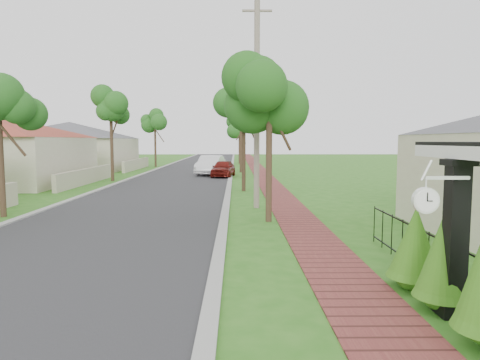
% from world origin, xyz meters
% --- Properties ---
extents(ground, '(160.00, 160.00, 0.00)m').
position_xyz_m(ground, '(0.00, 0.00, 0.00)').
color(ground, '#2B6A19').
rests_on(ground, ground).
extents(road, '(7.00, 120.00, 0.02)m').
position_xyz_m(road, '(-3.00, 20.00, 0.00)').
color(road, '#28282B').
rests_on(road, ground).
extents(kerb_right, '(0.30, 120.00, 0.10)m').
position_xyz_m(kerb_right, '(0.65, 20.00, 0.00)').
color(kerb_right, '#9E9E99').
rests_on(kerb_right, ground).
extents(kerb_left, '(0.30, 120.00, 0.10)m').
position_xyz_m(kerb_left, '(-6.65, 20.00, 0.00)').
color(kerb_left, '#9E9E99').
rests_on(kerb_left, ground).
extents(sidewalk, '(1.50, 120.00, 0.03)m').
position_xyz_m(sidewalk, '(3.25, 20.00, 0.00)').
color(sidewalk, brown).
rests_on(sidewalk, ground).
extents(porch_post, '(0.48, 0.48, 2.52)m').
position_xyz_m(porch_post, '(4.55, -1.00, 1.12)').
color(porch_post, black).
rests_on(porch_post, ground).
extents(picket_fence, '(0.03, 8.02, 1.00)m').
position_xyz_m(picket_fence, '(4.90, -0.00, 0.53)').
color(picket_fence, black).
rests_on(picket_fence, ground).
extents(street_trees, '(10.70, 37.65, 5.89)m').
position_xyz_m(street_trees, '(-2.87, 26.84, 4.54)').
color(street_trees, '#382619').
rests_on(street_trees, ground).
extents(hedge_row, '(0.90, 4.59, 2.03)m').
position_xyz_m(hedge_row, '(4.45, -1.47, 0.88)').
color(hedge_row, '#245B12').
rests_on(hedge_row, ground).
extents(far_house_grey, '(15.56, 15.56, 4.60)m').
position_xyz_m(far_house_grey, '(-14.97, 34.00, 2.34)').
color(far_house_grey, beige).
rests_on(far_house_grey, ground).
extents(parked_car_red, '(2.02, 3.96, 1.29)m').
position_xyz_m(parked_car_red, '(0.09, 25.29, 0.65)').
color(parked_car_red, maroon).
rests_on(parked_car_red, ground).
extents(parked_car_white, '(2.36, 4.98, 1.58)m').
position_xyz_m(parked_car_white, '(-1.00, 27.25, 0.79)').
color(parked_car_white, white).
rests_on(parked_car_white, ground).
extents(near_tree, '(2.12, 2.12, 5.44)m').
position_xyz_m(near_tree, '(2.20, 7.00, 4.33)').
color(near_tree, '#382619').
rests_on(near_tree, ground).
extents(utility_pole, '(1.20, 0.24, 8.38)m').
position_xyz_m(utility_pole, '(1.92, 10.00, 4.25)').
color(utility_pole, gray).
rests_on(utility_pole, ground).
extents(station_clock, '(0.83, 0.13, 0.56)m').
position_xyz_m(station_clock, '(3.89, -1.40, 1.95)').
color(station_clock, white).
rests_on(station_clock, ground).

